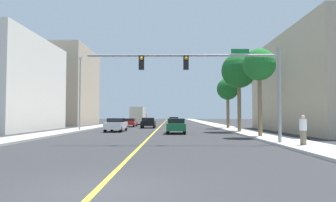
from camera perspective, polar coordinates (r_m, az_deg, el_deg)
The scene contains 17 objects.
ground at distance 49.49m, azimuth -1.42°, elevation -4.70°, with size 192.00×192.00×0.00m, color #2D2D30.
sidewalk_left at distance 50.68m, azimuth -12.01°, elevation -4.51°, with size 2.82×168.00×0.15m, color #9E9B93.
sidewalk_right at distance 50.03m, azimuth 9.31°, elevation -4.56°, with size 2.82×168.00×0.15m, color beige.
lane_marking_center at distance 49.49m, azimuth -1.42°, elevation -4.70°, with size 0.16×144.00×0.01m, color yellow.
building_left_far at distance 59.74m, azimuth -19.24°, elevation 2.47°, with size 10.73×14.73×13.89m, color tan.
traffic_signal_mast at distance 18.88m, azimuth 8.79°, elevation 5.45°, with size 11.72×0.36×5.76m.
street_lamp at distance 35.39m, azimuth -16.05°, elevation 2.07°, with size 0.56×0.28×8.09m.
palm_near at distance 25.33m, azimuth 16.61°, elevation 6.32°, with size 2.54×2.54×6.89m.
palm_mid at distance 33.18m, azimuth 13.03°, elevation 5.42°, with size 3.66×3.66×8.14m.
palm_far at distance 40.93m, azimuth 11.04°, elevation 2.10°, with size 2.86×2.86×6.49m.
car_white at distance 33.65m, azimuth -9.63°, elevation -4.35°, with size 1.86×4.57×1.45m.
car_green at distance 29.72m, azimuth 1.54°, elevation -4.61°, with size 1.87×4.16×1.46m.
car_red at distance 47.31m, azimuth -7.05°, elevation -3.96°, with size 1.73×4.57×1.28m.
car_black at distance 42.77m, azimuth -3.66°, elevation -4.02°, with size 1.90×3.83×1.42m.
car_gray at distance 57.66m, azimuth 1.05°, elevation -3.67°, with size 2.04×4.39×1.44m.
delivery_truck at distance 58.59m, azimuth -5.55°, elevation -2.67°, with size 2.48×7.68×3.30m.
pedestrian at distance 18.36m, azimuth 23.81°, elevation -4.98°, with size 0.38×0.38×1.63m.
Camera 1 is at (1.77, -7.43, 1.78)m, focal length 32.79 mm.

